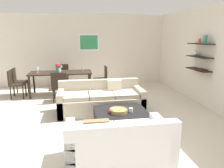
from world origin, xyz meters
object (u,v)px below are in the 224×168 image
Objects in this scene: wine_glass_left_far at (38,68)px; wine_glass_foot at (60,70)px; candle_jar at (131,110)px; centerpiece_vase at (58,67)px; dining_chair_head at (63,75)px; sofa_beige at (101,101)px; loveseat_white at (118,145)px; dining_chair_foot at (59,85)px; wine_glass_head at (61,67)px; dining_chair_right_far at (103,77)px; coffee_table at (121,120)px; dining_chair_left_far at (18,80)px; wine_glass_right_far at (83,68)px; apple_on_coffee_table at (111,112)px; decorative_bowl at (118,111)px; dining_chair_left_near at (15,82)px; dining_table at (61,74)px; wine_glass_left_near at (37,69)px.

wine_glass_foot is (0.72, -0.47, -0.00)m from wine_glass_left_far.
centerpiece_vase reaches higher than candle_jar.
candle_jar is 4.20m from dining_chair_head.
sofa_beige and loveseat_white have the same top height.
wine_glass_head is (-0.00, 1.20, 0.36)m from dining_chair_foot.
dining_chair_right_far is 5.16× the size of wine_glass_foot.
centerpiece_vase is at bearing -99.93° from wine_glass_head.
coffee_table is at bearing 157.50° from candle_jar.
dining_chair_left_far is 5.31× the size of wine_glass_head.
wine_glass_right_far is at bearing -2.33° from dining_chair_left_far.
dining_chair_head reaches higher than apple_on_coffee_table.
coffee_table is at bearing -90.17° from dining_chair_right_far.
wine_glass_foot reaches higher than decorative_bowl.
wine_glass_left_far is at bearing 146.86° from wine_glass_foot.
sofa_beige is 1.96m from wine_glass_foot.
dining_table is at bearing 7.80° from dining_chair_left_near.
wine_glass_right_far is at bearing 97.82° from apple_on_coffee_table.
centerpiece_vase reaches higher than dining_chair_foot.
dining_chair_right_far reaches higher than sofa_beige.
decorative_bowl is 0.19× the size of dining_table.
centerpiece_vase reaches higher than wine_glass_left_near.
dining_chair_foot is at bearing -36.18° from dining_chair_left_far.
wine_glass_left_near is at bearing -90.00° from wine_glass_left_far.
wine_glass_right_far reaches higher than dining_chair_left_near.
dining_chair_right_far reaches higher than dining_table.
dining_chair_left_far and dining_chair_left_near have the same top height.
wine_glass_foot is at bearing -90.00° from wine_glass_head.
dining_table is 2.26× the size of dining_chair_left_near.
loveseat_white is 1.11m from apple_on_coffee_table.
apple_on_coffee_table is at bearing -175.93° from candle_jar.
wine_glass_head is (-1.39, 3.34, 0.68)m from coffee_table.
wine_glass_head is at bearing 115.98° from sofa_beige.
wine_glass_foot is (-1.09, 3.82, 0.57)m from loveseat_white.
decorative_bowl is at bearing -46.27° from dining_chair_left_near.
wine_glass_foot is at bearing -146.86° from wine_glass_right_far.
centerpiece_vase reaches higher than dining_chair_head.
dining_chair_head is at bearing 90.00° from wine_glass_foot.
apple_on_coffee_table is 0.10× the size of dining_chair_head.
coffee_table is 3.68m from wine_glass_head.
dining_chair_left_far is 1.41m from centerpiece_vase.
wine_glass_left_far is at bearing 90.00° from wine_glass_left_near.
wine_glass_foot reaches higher than dining_chair_head.
apple_on_coffee_table is 0.51× the size of wine_glass_left_near.
dining_chair_left_near is 1.40m from centerpiece_vase.
wine_glass_left_near is at bearing 160.16° from wine_glass_foot.
dining_chair_right_far is 1.00× the size of dining_chair_foot.
wine_glass_left_near and wine_glass_left_far have the same top height.
wine_glass_left_near is at bearing 126.39° from coffee_table.
dining_table is 0.85m from dining_chair_foot.
sofa_beige is 2.21m from dining_table.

